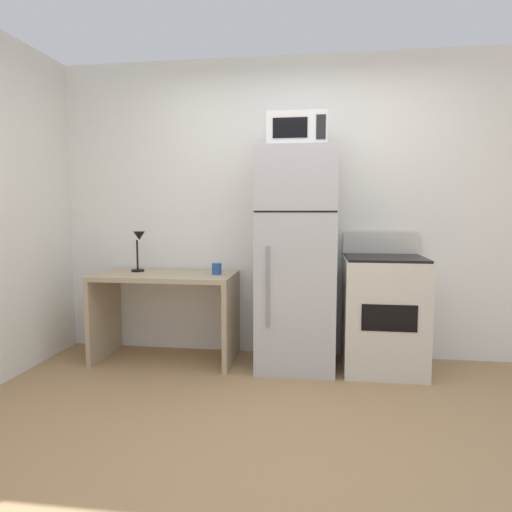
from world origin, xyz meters
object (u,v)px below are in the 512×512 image
object	(u,v)px
coffee_mug	(217,269)
microwave	(298,131)
desk	(166,299)
refrigerator	(297,260)
desk_lamp	(139,244)
oven_range	(383,313)

from	to	relation	value
coffee_mug	microwave	xyz separation A→B (m)	(0.67, -0.03, 1.10)
desk	refrigerator	distance (m)	1.17
desk_lamp	coffee_mug	world-z (taller)	desk_lamp
coffee_mug	refrigerator	world-z (taller)	refrigerator
coffee_mug	oven_range	bearing A→B (deg)	-0.06
desk_lamp	refrigerator	world-z (taller)	refrigerator
coffee_mug	refrigerator	size ratio (longest dim) A/B	0.05
desk	coffee_mug	world-z (taller)	coffee_mug
microwave	coffee_mug	bearing A→B (deg)	177.31
desk_lamp	desk	bearing A→B (deg)	-15.18
desk	desk_lamp	bearing A→B (deg)	164.82
refrigerator	oven_range	distance (m)	0.81
refrigerator	desk_lamp	bearing A→B (deg)	176.81
refrigerator	microwave	xyz separation A→B (m)	(0.00, -0.02, 1.02)
desk	coffee_mug	distance (m)	0.52
refrigerator	oven_range	xyz separation A→B (m)	(0.70, 0.01, -0.42)
desk	refrigerator	size ratio (longest dim) A/B	0.66
desk	desk_lamp	distance (m)	0.54
desk	microwave	world-z (taller)	microwave
desk_lamp	coffee_mug	size ratio (longest dim) A/B	3.72
microwave	oven_range	world-z (taller)	microwave
desk	coffee_mug	bearing A→B (deg)	0.55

